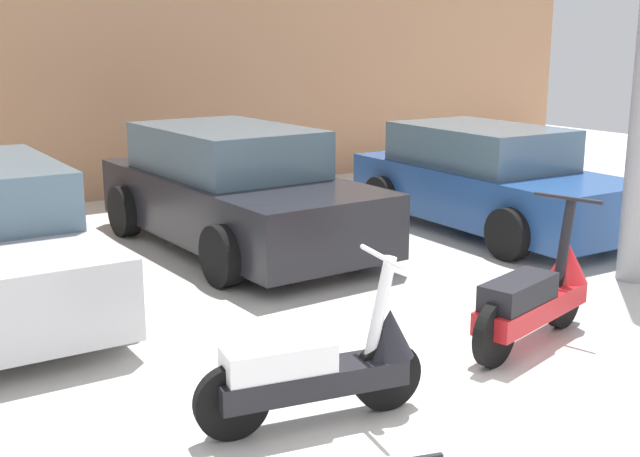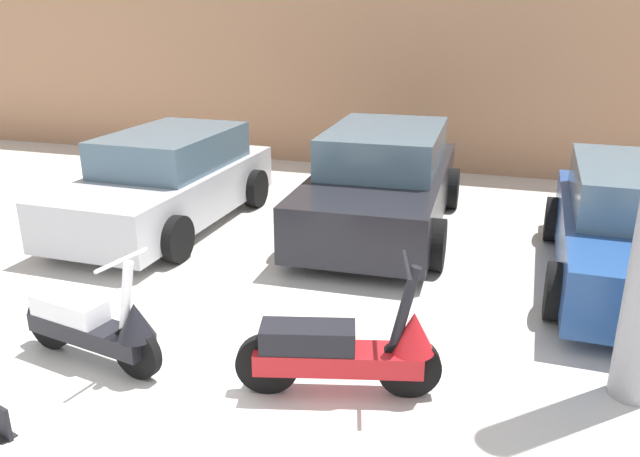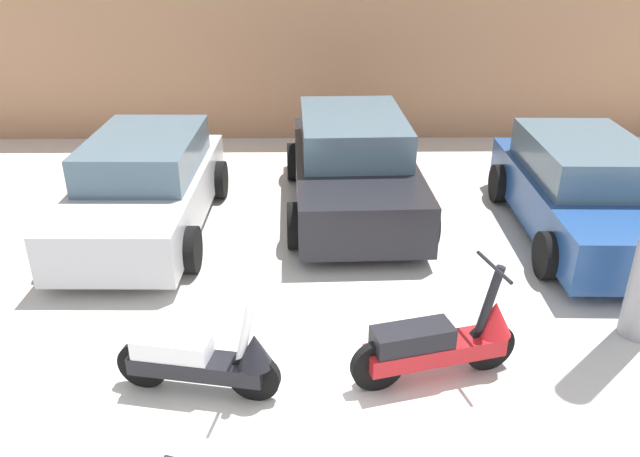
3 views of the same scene
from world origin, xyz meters
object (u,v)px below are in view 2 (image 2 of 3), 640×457
Objects in this scene: car_rear_right at (637,229)px; placard_near_left_scooter at (1,423)px; car_rear_center at (382,182)px; scooter_front_left at (95,324)px; scooter_front_right at (347,349)px; car_rear_left at (168,181)px.

placard_near_left_scooter is at bearing -45.78° from car_rear_right.
scooter_front_left is at bearing -22.27° from car_rear_center.
car_rear_right reaches higher than scooter_front_right.
car_rear_left is (-3.47, 3.29, 0.22)m from scooter_front_right.
car_rear_center is at bearing 105.03° from car_rear_left.
scooter_front_left is 1.08m from placard_near_left_scooter.
placard_near_left_scooter is (-0.05, -1.04, -0.26)m from scooter_front_left.
scooter_front_left is at bearing -53.24° from car_rear_right.
car_rear_center reaches higher than placard_near_left_scooter.
placard_near_left_scooter is at bearing 16.58° from car_rear_left.
scooter_front_right reaches higher than placard_near_left_scooter.
scooter_front_right is 3.93m from car_rear_right.
scooter_front_right reaches higher than scooter_front_left.
car_rear_left is 0.93× the size of car_rear_center.
car_rear_center is (1.56, 4.22, 0.28)m from scooter_front_left.
scooter_front_right is at bearing 29.56° from placard_near_left_scooter.
scooter_front_left is 0.37× the size of car_rear_center.
car_rear_center reaches higher than car_rear_left.
scooter_front_left is 3.75m from car_rear_left.
scooter_front_right is 4.79m from car_rear_left.
car_rear_right is (2.46, 3.06, 0.22)m from scooter_front_right.
car_rear_center reaches higher than car_rear_right.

